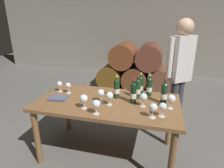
# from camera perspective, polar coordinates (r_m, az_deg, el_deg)

# --- Properties ---
(ground_plane) EXTENTS (14.00, 14.00, 0.00)m
(ground_plane) POSITION_cam_1_polar(r_m,az_deg,el_deg) (2.69, -1.15, -20.09)
(ground_plane) COLOR #66635E
(cellar_back_wall) EXTENTS (10.00, 0.24, 2.80)m
(cellar_back_wall) POSITION_cam_1_polar(r_m,az_deg,el_deg) (6.23, 9.75, 16.14)
(cellar_back_wall) COLOR gray
(cellar_back_wall) RESTS_ON ground_plane
(barrel_stack) EXTENTS (1.86, 0.90, 1.15)m
(barrel_stack) POSITION_cam_1_polar(r_m,az_deg,el_deg) (4.78, 7.33, 4.70)
(barrel_stack) COLOR brown
(barrel_stack) RESTS_ON ground_plane
(dining_table) EXTENTS (1.70, 0.90, 0.76)m
(dining_table) POSITION_cam_1_polar(r_m,az_deg,el_deg) (2.32, -1.26, -7.21)
(dining_table) COLOR brown
(dining_table) RESTS_ON ground_plane
(wine_bottle_0) EXTENTS (0.07, 0.07, 0.30)m
(wine_bottle_0) POSITION_cam_1_polar(r_m,az_deg,el_deg) (2.20, 6.51, -2.64)
(wine_bottle_0) COLOR black
(wine_bottle_0) RESTS_ON dining_table
(wine_bottle_1) EXTENTS (0.07, 0.07, 0.31)m
(wine_bottle_1) POSITION_cam_1_polar(r_m,az_deg,el_deg) (2.24, 15.57, -2.69)
(wine_bottle_1) COLOR #19381E
(wine_bottle_1) RESTS_ON dining_table
(wine_bottle_2) EXTENTS (0.07, 0.07, 0.29)m
(wine_bottle_2) POSITION_cam_1_polar(r_m,az_deg,el_deg) (2.47, 8.67, -0.34)
(wine_bottle_2) COLOR #19381E
(wine_bottle_2) RESTS_ON dining_table
(wine_bottle_3) EXTENTS (0.07, 0.07, 0.29)m
(wine_bottle_3) POSITION_cam_1_polar(r_m,az_deg,el_deg) (2.34, 7.82, -1.35)
(wine_bottle_3) COLOR #19381E
(wine_bottle_3) RESTS_ON dining_table
(wine_bottle_4) EXTENTS (0.07, 0.07, 0.29)m
(wine_bottle_4) POSITION_cam_1_polar(r_m,az_deg,el_deg) (2.33, 1.42, -1.28)
(wine_bottle_4) COLOR #19381E
(wine_bottle_4) RESTS_ON dining_table
(wine_bottle_5) EXTENTS (0.07, 0.07, 0.29)m
(wine_bottle_5) POSITION_cam_1_polar(r_m,az_deg,el_deg) (2.43, 11.27, -0.77)
(wine_bottle_5) COLOR #19381E
(wine_bottle_5) RESTS_ON dining_table
(wine_glass_0) EXTENTS (0.09, 0.09, 0.16)m
(wine_glass_0) POSITION_cam_1_polar(r_m,az_deg,el_deg) (2.22, -3.42, -2.79)
(wine_glass_0) COLOR white
(wine_glass_0) RESTS_ON dining_table
(wine_glass_1) EXTENTS (0.09, 0.09, 0.16)m
(wine_glass_1) POSITION_cam_1_polar(r_m,az_deg,el_deg) (2.15, 17.59, -4.37)
(wine_glass_1) COLOR white
(wine_glass_1) RESTS_ON dining_table
(wine_glass_2) EXTENTS (0.08, 0.08, 0.15)m
(wine_glass_2) POSITION_cam_1_polar(r_m,az_deg,el_deg) (1.95, 15.16, -6.75)
(wine_glass_2) COLOR white
(wine_glass_2) RESTS_ON dining_table
(wine_glass_3) EXTENTS (0.09, 0.09, 0.16)m
(wine_glass_3) POSITION_cam_1_polar(r_m,az_deg,el_deg) (1.94, -4.86, -6.17)
(wine_glass_3) COLOR white
(wine_glass_3) RESTS_ON dining_table
(wine_glass_4) EXTENTS (0.09, 0.09, 0.16)m
(wine_glass_4) POSITION_cam_1_polar(r_m,az_deg,el_deg) (2.13, 9.54, -4.01)
(wine_glass_4) COLOR white
(wine_glass_4) RESTS_ON dining_table
(wine_glass_5) EXTENTS (0.09, 0.09, 0.16)m
(wine_glass_5) POSITION_cam_1_polar(r_m,az_deg,el_deg) (2.08, -8.60, -4.49)
(wine_glass_5) COLOR white
(wine_glass_5) RESTS_ON dining_table
(wine_glass_6) EXTENTS (0.07, 0.07, 0.15)m
(wine_glass_6) POSITION_cam_1_polar(r_m,az_deg,el_deg) (2.55, -13.19, -0.52)
(wine_glass_6) COLOR white
(wine_glass_6) RESTS_ON dining_table
(wine_glass_7) EXTENTS (0.07, 0.07, 0.15)m
(wine_glass_7) POSITION_cam_1_polar(r_m,az_deg,el_deg) (2.63, -15.70, -0.11)
(wine_glass_7) COLOR white
(wine_glass_7) RESTS_ON dining_table
(wine_glass_8) EXTENTS (0.09, 0.09, 0.16)m
(wine_glass_8) POSITION_cam_1_polar(r_m,az_deg,el_deg) (2.13, -0.76, -3.65)
(wine_glass_8) COLOR white
(wine_glass_8) RESTS_ON dining_table
(wine_glass_9) EXTENTS (0.08, 0.08, 0.16)m
(wine_glass_9) POSITION_cam_1_polar(r_m,az_deg,el_deg) (1.91, 12.40, -7.08)
(wine_glass_9) COLOR white
(wine_glass_9) RESTS_ON dining_table
(tasting_notebook) EXTENTS (0.23, 0.18, 0.03)m
(tasting_notebook) POSITION_cam_1_polar(r_m,az_deg,el_deg) (2.41, -15.97, -4.18)
(tasting_notebook) COLOR #4C5670
(tasting_notebook) RESTS_ON dining_table
(sommelier_presenting) EXTENTS (0.39, 0.35, 1.72)m
(sommelier_presenting) POSITION_cam_1_polar(r_m,az_deg,el_deg) (2.84, 20.02, 4.63)
(sommelier_presenting) COLOR #383842
(sommelier_presenting) RESTS_ON ground_plane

